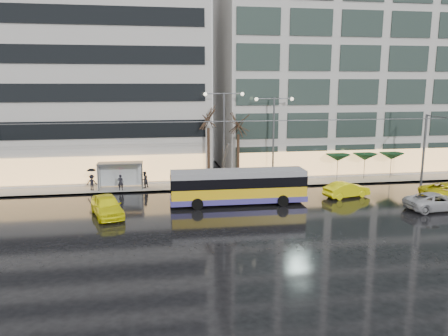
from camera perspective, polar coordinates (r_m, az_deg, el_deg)
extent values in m
plane|color=black|center=(33.02, -0.45, -6.65)|extent=(140.00, 140.00, 0.00)
cube|color=gray|center=(46.68, -0.63, -1.30)|extent=(80.00, 10.00, 0.15)
cube|color=slate|center=(41.92, 0.37, -2.72)|extent=(80.00, 0.10, 0.15)
cube|color=#B4B1AC|center=(51.37, -22.27, 11.46)|extent=(34.00, 14.00, 22.00)
cube|color=#B4B1AC|center=(55.52, 16.63, 13.27)|extent=(32.00, 14.00, 25.00)
cube|color=yellow|center=(36.69, 1.87, -3.26)|extent=(11.24, 2.47, 1.40)
cube|color=#423A92|center=(36.81, 1.87, -3.96)|extent=(11.28, 2.51, 0.47)
cube|color=black|center=(36.45, 1.88, -1.69)|extent=(11.26, 2.49, 0.84)
cube|color=gray|center=(36.31, 1.89, -0.68)|extent=(11.24, 2.47, 0.47)
cube|color=black|center=(37.88, 10.30, -1.59)|extent=(0.08, 2.15, 1.21)
cube|color=black|center=(35.92, -7.00, -2.19)|extent=(0.08, 2.15, 1.21)
cylinder|color=black|center=(38.69, 6.75, -3.36)|extent=(0.94, 0.34, 0.93)
cylinder|color=black|center=(36.52, 7.70, -4.25)|extent=(0.94, 0.34, 0.93)
cylinder|color=black|center=(37.49, -3.81, -3.77)|extent=(0.94, 0.34, 0.93)
cylinder|color=black|center=(35.25, -3.50, -4.73)|extent=(0.94, 0.34, 0.93)
cylinder|color=#595B60|center=(36.77, 0.22, 1.62)|extent=(0.10, 3.48, 2.46)
cylinder|color=#595B60|center=(37.23, 0.11, 1.73)|extent=(0.10, 3.48, 2.46)
cylinder|color=#595B60|center=(48.24, 24.65, 2.23)|extent=(0.24, 0.24, 7.00)
cube|color=#595B60|center=(45.86, 26.71, 5.94)|extent=(0.10, 5.00, 0.10)
cylinder|color=#595B60|center=(37.44, -0.29, 6.08)|extent=(42.00, 0.04, 0.04)
cylinder|color=#595B60|center=(37.94, -0.41, 6.14)|extent=(42.00, 0.04, 0.04)
cube|color=#595B60|center=(42.39, -13.41, 0.62)|extent=(4.20, 1.60, 0.12)
cube|color=silver|center=(43.30, -13.27, -0.84)|extent=(4.00, 0.05, 2.20)
cube|color=white|center=(42.83, -16.07, -1.11)|extent=(0.10, 1.40, 2.20)
cylinder|color=#595B60|center=(42.14, -16.11, -1.30)|extent=(0.10, 0.10, 2.40)
cylinder|color=#595B60|center=(43.50, -15.90, -0.92)|extent=(0.10, 0.10, 2.40)
cylinder|color=#595B60|center=(41.83, -10.67, -1.15)|extent=(0.10, 0.10, 2.40)
cylinder|color=#595B60|center=(43.20, -10.63, -0.76)|extent=(0.10, 0.10, 2.40)
cylinder|color=#595B60|center=(42.79, -0.01, 3.80)|extent=(0.18, 0.18, 9.00)
cylinder|color=#595B60|center=(42.33, -1.23, 9.69)|extent=(1.80, 0.10, 0.10)
cylinder|color=#595B60|center=(42.62, 1.21, 9.70)|extent=(1.80, 0.10, 0.10)
sphere|color=#FFF2CC|center=(42.21, -2.45, 9.61)|extent=(0.36, 0.36, 0.36)
sphere|color=#FFF2CC|center=(42.79, 2.41, 9.63)|extent=(0.36, 0.36, 0.36)
cylinder|color=#595B60|center=(43.89, 6.46, 3.58)|extent=(0.18, 0.18, 8.50)
cylinder|color=#595B60|center=(43.32, 5.42, 9.01)|extent=(1.80, 0.10, 0.10)
cylinder|color=#595B60|center=(43.80, 7.73, 8.98)|extent=(1.80, 0.10, 0.10)
sphere|color=#FFF2CC|center=(43.10, 4.25, 8.95)|extent=(0.36, 0.36, 0.36)
sphere|color=#FFF2CC|center=(44.08, 8.86, 8.90)|extent=(0.36, 0.36, 0.36)
cylinder|color=black|center=(43.02, -2.02, 1.54)|extent=(0.28, 0.28, 5.60)
cylinder|color=black|center=(43.74, 1.85, 1.23)|extent=(0.28, 0.28, 4.90)
cylinder|color=#595B60|center=(46.92, 14.58, -0.13)|extent=(0.06, 0.06, 2.20)
cone|color=#0E3618|center=(46.71, 14.65, 1.32)|extent=(2.50, 2.50, 0.70)
cylinder|color=#595B60|center=(48.20, 17.85, -0.02)|extent=(0.06, 0.06, 2.20)
cone|color=#0E3618|center=(48.00, 17.93, 1.39)|extent=(2.50, 2.50, 0.70)
cylinder|color=#595B60|center=(49.63, 20.94, 0.09)|extent=(0.06, 0.06, 2.20)
cone|color=#0E3618|center=(49.43, 21.03, 1.46)|extent=(2.50, 2.50, 0.70)
imported|color=#FFFB0D|center=(34.59, -15.04, -4.79)|extent=(3.22, 5.19, 1.65)
imported|color=#FFF80D|center=(40.47, 15.71, -2.73)|extent=(4.46, 2.47, 1.39)
imported|color=#BCBBC0|center=(39.00, 25.97, -3.95)|extent=(5.14, 2.58, 1.40)
imported|color=black|center=(41.93, -13.36, -1.85)|extent=(0.58, 0.40, 1.51)
imported|color=#D14578|center=(41.72, -13.42, -0.52)|extent=(1.03, 1.05, 0.88)
imported|color=black|center=(42.50, -10.35, -1.51)|extent=(0.97, 0.96, 1.58)
imported|color=black|center=(42.66, -16.86, -1.82)|extent=(1.04, 0.70, 1.50)
imported|color=black|center=(42.46, -16.94, -0.50)|extent=(0.94, 0.94, 0.72)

